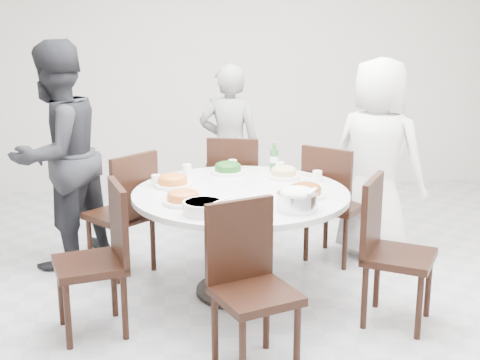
{
  "coord_description": "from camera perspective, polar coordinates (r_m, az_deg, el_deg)",
  "views": [
    {
      "loc": [
        -0.58,
        -4.24,
        2.02
      ],
      "look_at": [
        -0.12,
        0.22,
        0.82
      ],
      "focal_mm": 50.0,
      "sensor_mm": 36.0,
      "label": 1
    }
  ],
  "objects": [
    {
      "name": "floor",
      "position": [
        4.73,
        1.78,
        -10.28
      ],
      "size": [
        6.0,
        6.0,
        0.01
      ],
      "primitive_type": "cube",
      "color": "#AFAFB4",
      "rests_on": "ground"
    },
    {
      "name": "chair_sw",
      "position": [
        4.24,
        -12.71,
        -6.77
      ],
      "size": [
        0.52,
        0.52,
        0.95
      ],
      "primitive_type": "cube",
      "rotation": [
        0.0,
        0.0,
        4.98
      ],
      "color": "black",
      "rests_on": "floor"
    },
    {
      "name": "beverage_bottle",
      "position": [
        5.14,
        2.93,
        1.96
      ],
      "size": [
        0.06,
        0.06,
        0.23
      ],
      "primitive_type": "cylinder",
      "color": "#2A692D",
      "rests_on": "dining_table"
    },
    {
      "name": "diner_middle",
      "position": [
        6.0,
        -0.89,
        2.78
      ],
      "size": [
        0.61,
        0.46,
        1.5
      ],
      "primitive_type": "imported",
      "rotation": [
        0.0,
        0.0,
        2.95
      ],
      "color": "black",
      "rests_on": "floor"
    },
    {
      "name": "dish_greens",
      "position": [
        5.08,
        -1.04,
        0.91
      ],
      "size": [
        0.26,
        0.26,
        0.07
      ],
      "primitive_type": "cylinder",
      "color": "white",
      "rests_on": "dining_table"
    },
    {
      "name": "dining_table",
      "position": [
        4.73,
        0.06,
        -5.38
      ],
      "size": [
        1.5,
        1.5,
        0.75
      ],
      "primitive_type": "cylinder",
      "color": "silver",
      "rests_on": "floor"
    },
    {
      "name": "tea_cups",
      "position": [
        5.23,
        -0.57,
        1.38
      ],
      "size": [
        0.07,
        0.07,
        0.08
      ],
      "primitive_type": "cylinder",
      "color": "white",
      "rests_on": "dining_table"
    },
    {
      "name": "chair_n",
      "position": [
        5.69,
        -0.34,
        -0.77
      ],
      "size": [
        0.51,
        0.51,
        0.95
      ],
      "primitive_type": "cube",
      "rotation": [
        0.0,
        0.0,
        2.9
      ],
      "color": "black",
      "rests_on": "floor"
    },
    {
      "name": "wall_front",
      "position": [
        1.5,
        17.83,
        -10.09
      ],
      "size": [
        6.0,
        0.01,
        2.8
      ],
      "primitive_type": "cube",
      "color": "beige",
      "rests_on": "ground"
    },
    {
      "name": "chair_ne",
      "position": [
        5.37,
        8.21,
        -1.89
      ],
      "size": [
        0.59,
        0.59,
        0.95
      ],
      "primitive_type": "cube",
      "rotation": [
        0.0,
        0.0,
        2.44
      ],
      "color": "black",
      "rests_on": "floor"
    },
    {
      "name": "chair_s",
      "position": [
        3.73,
        1.33,
        -9.45
      ],
      "size": [
        0.55,
        0.55,
        0.95
      ],
      "primitive_type": "cube",
      "rotation": [
        0.0,
        0.0,
        6.66
      ],
      "color": "black",
      "rests_on": "floor"
    },
    {
      "name": "soup_bowl",
      "position": [
        4.13,
        -3.16,
        -2.37
      ],
      "size": [
        0.26,
        0.26,
        0.08
      ],
      "primitive_type": "cylinder",
      "color": "white",
      "rests_on": "dining_table"
    },
    {
      "name": "dish_redbrown",
      "position": [
        4.5,
        5.61,
        -1.02
      ],
      "size": [
        0.27,
        0.27,
        0.07
      ],
      "primitive_type": "cylinder",
      "color": "white",
      "rests_on": "dining_table"
    },
    {
      "name": "wall_back",
      "position": [
        7.29,
        -1.3,
        10.1
      ],
      "size": [
        6.0,
        0.01,
        2.8
      ],
      "primitive_type": "cube",
      "color": "beige",
      "rests_on": "ground"
    },
    {
      "name": "diner_left",
      "position": [
        5.32,
        -15.32,
        2.04
      ],
      "size": [
        1.04,
        1.08,
        1.75
      ],
      "primitive_type": "imported",
      "rotation": [
        0.0,
        0.0,
        4.08
      ],
      "color": "black",
      "rests_on": "floor"
    },
    {
      "name": "chair_nw",
      "position": [
        5.15,
        -10.21,
        -2.72
      ],
      "size": [
        0.59,
        0.59,
        0.95
      ],
      "primitive_type": "cube",
      "rotation": [
        0.0,
        0.0,
        3.88
      ],
      "color": "black",
      "rests_on": "floor"
    },
    {
      "name": "chair_se",
      "position": [
        4.38,
        13.45,
        -6.11
      ],
      "size": [
        0.57,
        0.57,
        0.95
      ],
      "primitive_type": "cube",
      "rotation": [
        0.0,
        0.0,
        7.33
      ],
      "color": "black",
      "rests_on": "floor"
    },
    {
      "name": "dish_orange",
      "position": [
        4.75,
        -5.75,
        -0.16
      ],
      "size": [
        0.26,
        0.26,
        0.07
      ],
      "primitive_type": "cylinder",
      "color": "white",
      "rests_on": "dining_table"
    },
    {
      "name": "dish_tofu",
      "position": [
        4.34,
        -4.9,
        -1.59
      ],
      "size": [
        0.27,
        0.27,
        0.07
      ],
      "primitive_type": "cylinder",
      "color": "white",
      "rests_on": "dining_table"
    },
    {
      "name": "rice_bowl",
      "position": [
        4.21,
        4.9,
        -1.83
      ],
      "size": [
        0.26,
        0.26,
        0.11
      ],
      "primitive_type": "cylinder",
      "color": "silver",
      "rests_on": "dining_table"
    },
    {
      "name": "dish_pale",
      "position": [
        4.97,
        3.74,
        0.54
      ],
      "size": [
        0.24,
        0.24,
        0.06
      ],
      "primitive_type": "cylinder",
      "color": "white",
      "rests_on": "dining_table"
    },
    {
      "name": "chopsticks",
      "position": [
        5.23,
        -0.88,
        1.0
      ],
      "size": [
        0.24,
        0.04,
        0.01
      ],
      "primitive_type": null,
      "color": "tan",
      "rests_on": "dining_table"
    },
    {
      "name": "diner_right",
      "position": [
        5.43,
        11.62,
        1.77
      ],
      "size": [
        0.93,
        0.9,
        1.61
      ],
      "primitive_type": "imported",
      "rotation": [
        0.0,
        0.0,
        2.43
      ],
      "color": "white",
      "rests_on": "floor"
    }
  ]
}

